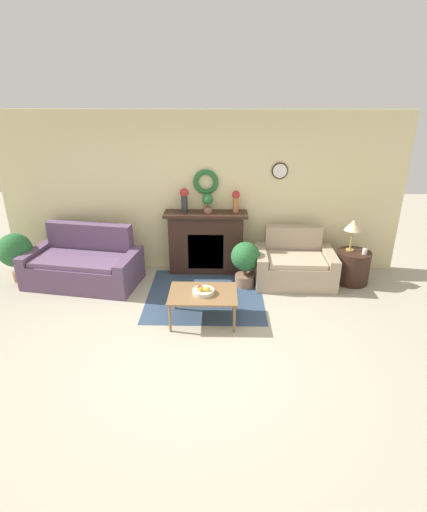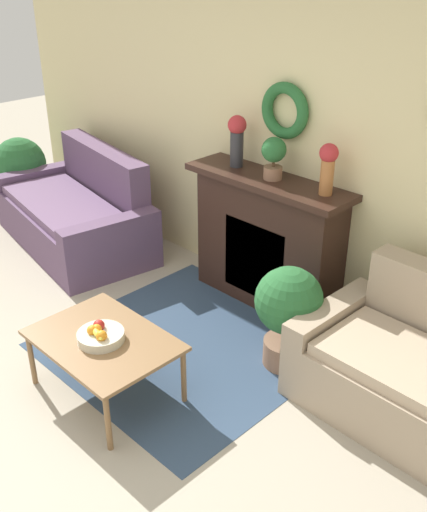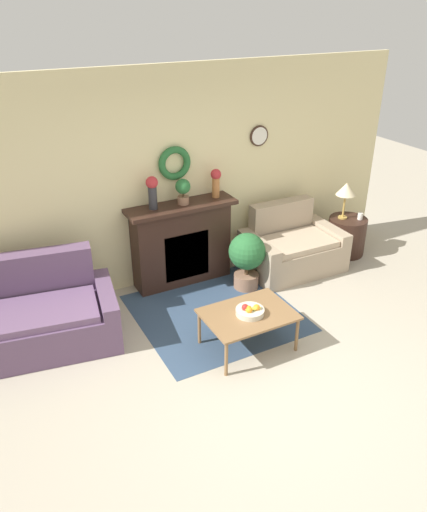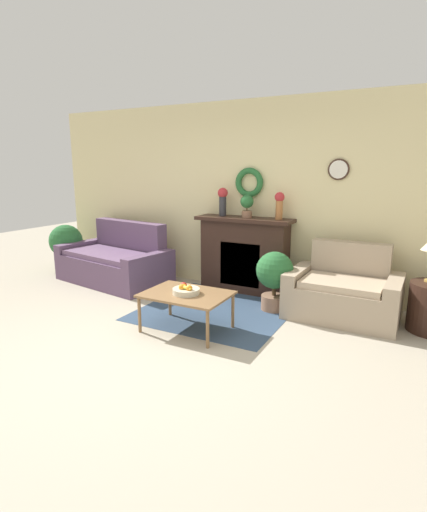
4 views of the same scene
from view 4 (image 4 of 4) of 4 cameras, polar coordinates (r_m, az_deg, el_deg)
ground_plane at (r=4.04m, az=-10.89°, el=-13.76°), size 16.00×16.00×0.00m
floor_rug at (r=5.14m, az=0.49°, el=-7.64°), size 1.80×1.77×0.01m
wall_back at (r=5.87m, az=4.63°, el=8.39°), size 6.80×0.15×2.70m
fireplace at (r=5.76m, az=4.41°, el=0.22°), size 1.39×0.41×1.09m
couch_left at (r=6.49m, az=-13.78°, el=-0.83°), size 1.93×1.21×0.93m
loveseat_right at (r=5.08m, az=18.11°, el=-5.01°), size 1.30×0.89×0.88m
coffee_table at (r=4.41m, az=-3.87°, el=-5.78°), size 0.93×0.67×0.43m
fruit_bowl at (r=4.37m, az=-3.98°, el=-4.88°), size 0.30×0.30×0.12m
vase_on_mantel_left at (r=5.80m, az=1.33°, el=8.07°), size 0.15×0.15×0.40m
vase_on_mantel_right at (r=5.48m, az=9.39°, el=7.41°), size 0.13×0.13×0.37m
potted_plant_on_mantel at (r=5.63m, az=4.80°, el=7.36°), size 0.19×0.19×0.32m
potted_plant_floor_by_couch at (r=7.26m, az=-20.33°, el=1.87°), size 0.55×0.55×0.83m
potted_plant_floor_by_loveseat at (r=5.07m, az=8.72°, el=-2.76°), size 0.47×0.47×0.75m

